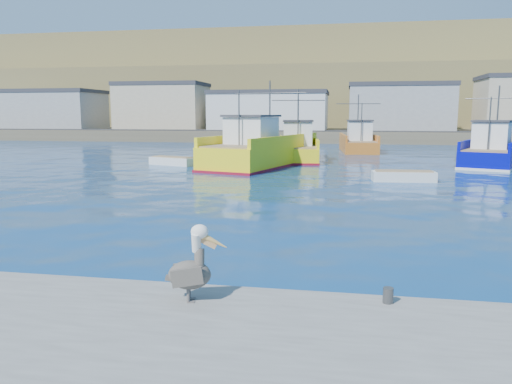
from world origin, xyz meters
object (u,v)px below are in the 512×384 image
(skiff_extra, at_px, (173,162))
(pelican, at_px, (192,268))
(trawler_blue, at_px, (493,153))
(boat_orange, at_px, (358,142))
(trawler_yellow_a, at_px, (261,151))
(trawler_yellow_b, at_px, (298,149))
(skiff_mid, at_px, (403,177))

(skiff_extra, bearing_deg, pelican, -69.69)
(trawler_blue, xyz_separation_m, boat_orange, (-10.23, 13.02, 0.08))
(trawler_yellow_a, distance_m, pelican, 30.47)
(boat_orange, xyz_separation_m, pelican, (-4.15, -46.71, 0.07))
(trawler_blue, xyz_separation_m, skiff_extra, (-25.27, -4.26, -0.73))
(skiff_extra, relative_size, pelican, 2.72)
(boat_orange, bearing_deg, skiff_extra, -131.04)
(trawler_yellow_a, relative_size, trawler_yellow_b, 1.38)
(skiff_extra, bearing_deg, skiff_mid, -21.89)
(trawler_yellow_b, bearing_deg, pelican, -87.76)
(skiff_mid, bearing_deg, skiff_extra, 158.11)
(trawler_yellow_a, bearing_deg, skiff_extra, -173.55)
(trawler_yellow_a, height_order, skiff_extra, trawler_yellow_a)
(trawler_yellow_b, relative_size, trawler_blue, 0.94)
(skiff_mid, bearing_deg, trawler_blue, 54.30)
(trawler_blue, xyz_separation_m, pelican, (-14.38, -33.68, 0.15))
(trawler_blue, bearing_deg, skiff_mid, -125.70)
(trawler_yellow_b, xyz_separation_m, boat_orange, (5.54, 11.17, 0.09))
(trawler_blue, relative_size, skiff_extra, 2.71)
(boat_orange, bearing_deg, skiff_mid, -84.83)
(trawler_blue, bearing_deg, trawler_yellow_b, 173.30)
(skiff_mid, relative_size, skiff_extra, 0.94)
(skiff_mid, relative_size, pelican, 2.55)
(trawler_yellow_a, bearing_deg, boat_orange, 64.27)
(trawler_blue, height_order, skiff_mid, trawler_blue)
(trawler_yellow_a, bearing_deg, pelican, -82.86)
(pelican, bearing_deg, boat_orange, 84.92)
(trawler_blue, distance_m, pelican, 36.62)
(trawler_yellow_a, relative_size, trawler_blue, 1.30)
(trawler_blue, xyz_separation_m, skiff_mid, (-8.03, -11.18, -0.73))
(boat_orange, bearing_deg, trawler_yellow_a, -115.73)
(boat_orange, height_order, skiff_extra, boat_orange)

